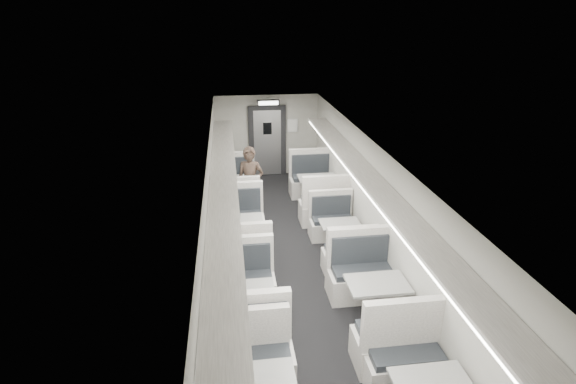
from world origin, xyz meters
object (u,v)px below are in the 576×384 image
object	(u,v)px
booth_left_a	(237,192)
booth_right_a	(317,192)
passenger	(250,184)
booth_right_b	(340,238)
vestibule_door	(267,142)
booth_left_c	(246,310)
booth_right_c	(376,304)
booth_left_b	(240,237)
exit_sign	(268,103)

from	to	relation	value
booth_left_a	booth_right_a	world-z (taller)	booth_right_a
booth_left_a	passenger	world-z (taller)	passenger
booth_right_b	vestibule_door	distance (m)	5.10
booth_left_c	vestibule_door	xyz separation A→B (m)	(1.00, 7.13, 0.66)
booth_left_c	booth_right_c	distance (m)	2.01
booth_left_a	booth_left_c	xyz separation A→B (m)	(0.00, -4.88, 0.00)
booth_left_c	booth_right_a	size ratio (longest dim) A/B	0.92
booth_right_a	booth_left_a	bearing A→B (deg)	169.53
booth_left_b	exit_sign	xyz separation A→B (m)	(1.00, 4.25, 1.88)
booth_right_a	passenger	world-z (taller)	passenger
booth_right_c	exit_sign	world-z (taller)	exit_sign
vestibule_door	booth_right_b	bearing A→B (deg)	-78.59
booth_left_b	passenger	bearing A→B (deg)	79.61
booth_left_b	booth_left_c	size ratio (longest dim) A/B	1.04
booth_left_a	booth_left_b	distance (m)	2.49
booth_left_c	booth_right_a	world-z (taller)	booth_right_a
booth_right_b	booth_left_c	bearing A→B (deg)	-132.54
passenger	booth_left_b	bearing A→B (deg)	-84.94
booth_right_a	booth_right_b	bearing A→B (deg)	-90.00
booth_left_c	booth_right_a	bearing A→B (deg)	66.10
booth_right_c	vestibule_door	bearing A→B (deg)	97.82
booth_left_b	booth_right_b	xyz separation A→B (m)	(2.00, -0.21, -0.05)
booth_right_b	exit_sign	xyz separation A→B (m)	(-1.00, 4.47, 1.93)
booth_right_a	booth_right_b	distance (m)	2.34
booth_left_b	vestibule_door	xyz separation A→B (m)	(1.00, 4.74, 0.64)
booth_left_b	booth_right_c	xyz separation A→B (m)	(2.00, -2.54, 0.01)
booth_left_b	booth_right_b	world-z (taller)	booth_left_b
passenger	vestibule_door	xyz separation A→B (m)	(0.69, 3.02, 0.16)
booth_left_b	booth_right_a	bearing A→B (deg)	46.68
booth_left_c	passenger	distance (m)	4.15
booth_left_c	booth_right_c	xyz separation A→B (m)	(2.00, -0.14, 0.02)
booth_right_c	passenger	xyz separation A→B (m)	(-1.69, 4.25, 0.47)
booth_left_c	vestibule_door	world-z (taller)	vestibule_door
booth_right_a	exit_sign	world-z (taller)	exit_sign
booth_right_c	exit_sign	size ratio (longest dim) A/B	3.65
passenger	exit_sign	distance (m)	2.98
booth_right_b	vestibule_door	size ratio (longest dim) A/B	0.93
booth_left_a	booth_left_b	world-z (taller)	booth_left_b
passenger	exit_sign	bearing A→B (deg)	90.33
booth_left_c	booth_right_b	size ratio (longest dim) A/B	1.10
booth_left_a	booth_right_c	bearing A→B (deg)	-68.31
passenger	booth_right_b	bearing A→B (deg)	-33.41
exit_sign	booth_left_c	bearing A→B (deg)	-98.56
vestibule_door	exit_sign	distance (m)	1.33
booth_left_a	booth_right_c	distance (m)	5.41
booth_left_c	exit_sign	size ratio (longest dim) A/B	3.44
booth_left_b	booth_left_c	bearing A→B (deg)	-90.00
passenger	vestibule_door	size ratio (longest dim) A/B	0.84
booth_right_b	booth_left_b	bearing A→B (deg)	173.90
booth_right_a	passenger	bearing A→B (deg)	-166.49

